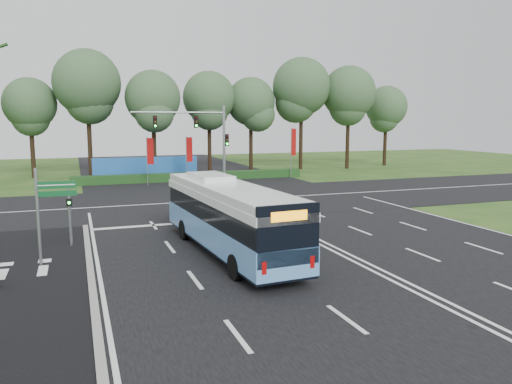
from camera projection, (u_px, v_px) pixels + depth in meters
The scene contains 15 objects.
ground at pixel (302, 236), 24.81m from camera, with size 120.00×120.00×0.00m, color #234818.
road_main at pixel (302, 236), 24.80m from camera, with size 20.00×120.00×0.04m, color black.
road_cross at pixel (231, 200), 35.97m from camera, with size 120.00×14.00×0.05m, color black.
bike_path at pixel (20, 281), 17.79m from camera, with size 5.00×18.00×0.06m, color black.
kerb_strip at pixel (91, 274), 18.59m from camera, with size 0.25×18.00×0.12m, color gray.
city_bus at pixel (228, 217), 21.40m from camera, with size 3.10×11.41×3.24m.
pedestrian_signal at pixel (70, 211), 22.53m from camera, with size 0.26×0.40×3.03m.
street_sign at pixel (47, 204), 19.49m from camera, with size 1.52×0.13×3.90m.
banner_flag_left at pixel (149, 154), 43.54m from camera, with size 0.59×0.30×4.30m.
banner_flag_mid at pixel (189, 152), 46.38m from camera, with size 0.63×0.12×4.27m.
banner_flag_right at pixel (293, 145), 49.83m from camera, with size 0.70×0.33×5.03m.
traffic_light_gantry at pixel (204, 133), 43.28m from camera, with size 8.41×0.28×7.00m.
hedge at pixel (192, 177), 47.54m from camera, with size 22.00×1.20×0.80m, color #173613.
blue_hoarding at pixel (146, 168), 48.42m from camera, with size 10.00×0.30×2.20m, color #1F5BAA.
eucalyptus_row at pixel (212, 95), 53.85m from camera, with size 52.53×8.57×12.95m.
Camera 1 is at (-10.43, -22.00, 5.72)m, focal length 35.00 mm.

